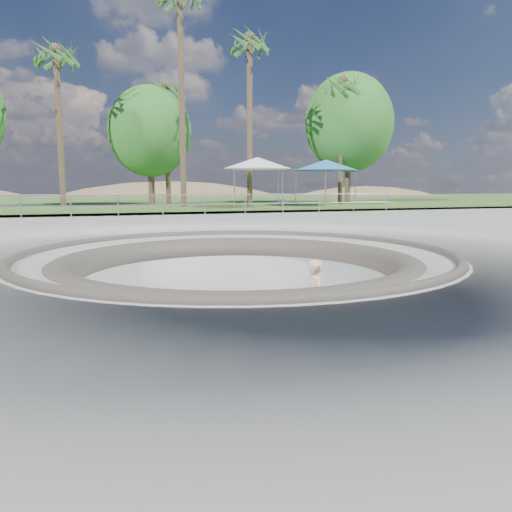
% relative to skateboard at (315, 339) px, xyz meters
% --- Properties ---
extents(ground, '(180.00, 180.00, 0.00)m').
position_rel_skateboard_xyz_m(ground, '(-1.43, 1.41, 1.84)').
color(ground, '#9F9F9A').
rests_on(ground, ground).
extents(skate_bowl, '(14.00, 14.00, 4.10)m').
position_rel_skateboard_xyz_m(skate_bowl, '(-1.43, 1.41, 0.01)').
color(skate_bowl, '#9F9F9A').
rests_on(skate_bowl, ground).
extents(grass_strip, '(180.00, 36.00, 0.12)m').
position_rel_skateboard_xyz_m(grass_strip, '(-1.43, 35.41, 2.06)').
color(grass_strip, '#3D5622').
rests_on(grass_strip, ground).
extents(distant_hills, '(103.20, 45.00, 28.60)m').
position_rel_skateboard_xyz_m(distant_hills, '(2.35, 58.58, -5.18)').
color(distant_hills, '#7F6144').
rests_on(distant_hills, ground).
extents(safety_railing, '(25.00, 0.06, 1.03)m').
position_rel_skateboard_xyz_m(safety_railing, '(-1.43, 13.41, 2.53)').
color(safety_railing, gray).
rests_on(safety_railing, ground).
extents(skateboard, '(0.76, 0.40, 0.08)m').
position_rel_skateboard_xyz_m(skateboard, '(0.00, 0.00, 0.00)').
color(skateboard, '#975B3C').
rests_on(skateboard, ground).
extents(skater, '(0.49, 0.69, 1.80)m').
position_rel_skateboard_xyz_m(skater, '(-0.00, 0.00, 0.92)').
color(skater, beige).
rests_on(skater, skateboard).
extents(canopy_white, '(5.78, 5.78, 3.04)m').
position_rel_skateboard_xyz_m(canopy_white, '(5.25, 19.41, 4.78)').
color(canopy_white, gray).
rests_on(canopy_white, ground).
extents(canopy_blue, '(5.75, 5.75, 3.05)m').
position_rel_skateboard_xyz_m(canopy_blue, '(10.70, 20.98, 4.79)').
color(canopy_blue, gray).
rests_on(canopy_blue, ground).
extents(palm_b, '(2.60, 2.60, 10.29)m').
position_rel_skateboard_xyz_m(palm_b, '(-6.11, 23.43, 10.92)').
color(palm_b, brown).
rests_on(palm_b, ground).
extents(palm_c, '(2.60, 2.60, 13.83)m').
position_rel_skateboard_xyz_m(palm_c, '(1.06, 21.46, 14.14)').
color(palm_c, brown).
rests_on(palm_c, ground).
extents(palm_d, '(2.60, 2.60, 8.98)m').
position_rel_skateboard_xyz_m(palm_d, '(0.73, 25.44, 9.70)').
color(palm_d, brown).
rests_on(palm_d, ground).
extents(palm_e, '(2.60, 2.60, 11.58)m').
position_rel_skateboard_xyz_m(palm_e, '(5.54, 21.77, 12.10)').
color(palm_e, brown).
rests_on(palm_e, ground).
extents(palm_f, '(2.60, 2.60, 9.70)m').
position_rel_skateboard_xyz_m(palm_f, '(13.11, 23.34, 10.38)').
color(palm_f, brown).
rests_on(palm_f, ground).
extents(bushy_tree_mid, '(5.68, 5.17, 8.20)m').
position_rel_skateboard_xyz_m(bushy_tree_mid, '(-0.41, 25.64, 7.09)').
color(bushy_tree_mid, brown).
rests_on(bushy_tree_mid, ground).
extents(bushy_tree_right, '(6.89, 6.27, 9.95)m').
position_rel_skateboard_xyz_m(bushy_tree_right, '(14.61, 24.96, 8.18)').
color(bushy_tree_right, brown).
rests_on(bushy_tree_right, ground).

